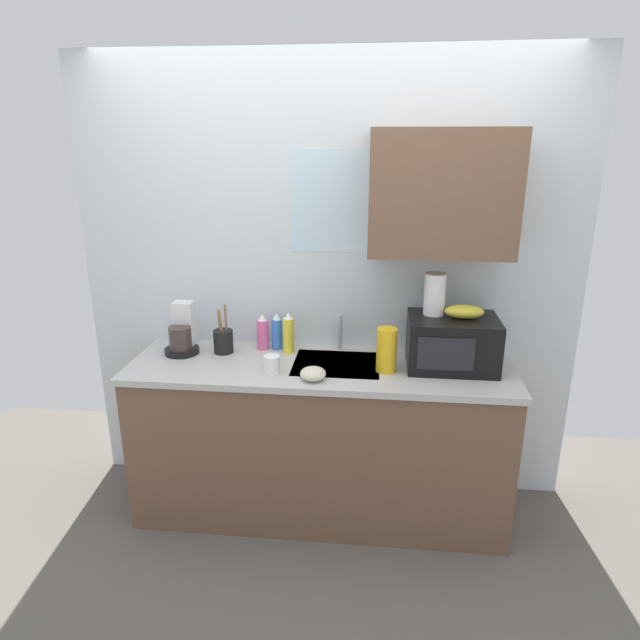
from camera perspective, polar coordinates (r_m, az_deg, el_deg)
kitchen_wall_assembly at (r=3.12m, az=2.47°, el=5.13°), size 2.82×0.42×2.50m
counter_unit at (r=3.16m, az=0.04°, el=-11.99°), size 2.05×0.63×0.90m
sink_faucet at (r=3.14m, az=2.03°, el=-1.27°), size 0.03×0.03×0.20m
microwave at (r=2.97m, az=13.44°, el=-2.26°), size 0.46×0.35×0.27m
banana_bunch at (r=2.93m, az=14.65°, el=0.85°), size 0.20×0.11×0.07m
paper_towel_roll at (r=2.94m, az=11.74°, el=2.63°), size 0.11×0.11×0.22m
coffee_maker at (r=3.20m, az=-13.99°, el=-1.41°), size 0.19×0.21×0.28m
dish_soap_bottle_yellow at (r=3.10m, az=-3.25°, el=-1.44°), size 0.06×0.06×0.23m
dish_soap_bottle_blue at (r=3.16m, az=-4.46°, el=-1.27°), size 0.06×0.06×0.21m
dish_soap_bottle_pink at (r=3.17m, az=-5.92°, el=-1.31°), size 0.07×0.07×0.21m
cereal_canister at (r=2.86m, az=6.88°, el=-3.09°), size 0.10×0.10×0.23m
mug_white at (r=2.85m, az=-4.99°, el=-4.59°), size 0.08×0.08×0.09m
utensil_crock at (r=3.15m, az=-9.93°, el=-2.10°), size 0.11×0.11×0.28m
small_bowl at (r=2.77m, az=-0.73°, el=-5.55°), size 0.13×0.13×0.06m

